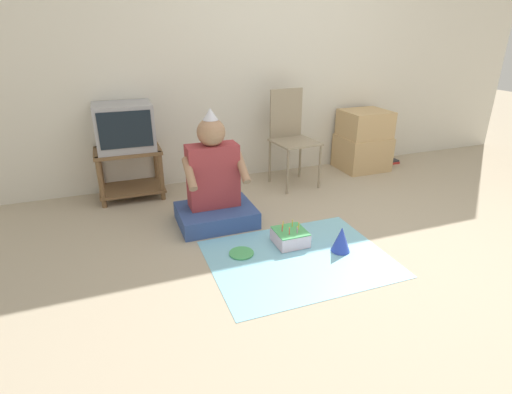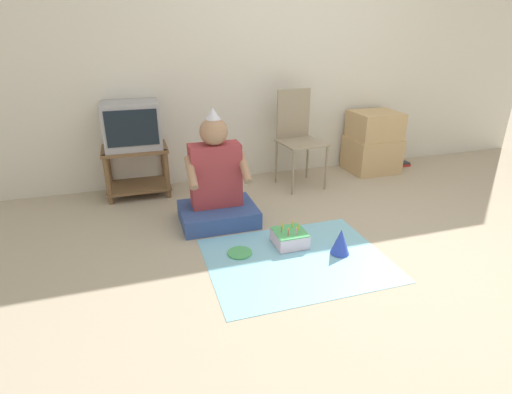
# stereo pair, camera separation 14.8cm
# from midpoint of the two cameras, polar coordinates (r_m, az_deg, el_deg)

# --- Properties ---
(ground_plane) EXTENTS (16.00, 16.00, 0.00)m
(ground_plane) POSITION_cam_midpoint_polar(r_m,az_deg,el_deg) (2.95, 18.68, -8.78)
(ground_plane) COLOR tan
(wall_back) EXTENTS (6.40, 0.06, 2.55)m
(wall_back) POSITION_cam_midpoint_polar(r_m,az_deg,el_deg) (4.30, 4.74, 20.03)
(wall_back) COLOR beige
(wall_back) RESTS_ON ground_plane
(tv_stand) EXTENTS (0.59, 0.41, 0.47)m
(tv_stand) POSITION_cam_midpoint_polar(r_m,az_deg,el_deg) (3.94, -15.64, 4.18)
(tv_stand) COLOR brown
(tv_stand) RESTS_ON ground_plane
(tv) EXTENTS (0.50, 0.40, 0.42)m
(tv) POSITION_cam_midpoint_polar(r_m,az_deg,el_deg) (3.84, -16.28, 9.82)
(tv) COLOR #99999E
(tv) RESTS_ON tv_stand
(folding_chair) EXTENTS (0.44, 0.44, 0.95)m
(folding_chair) POSITION_cam_midpoint_polar(r_m,az_deg,el_deg) (4.04, 7.03, 9.15)
(folding_chair) COLOR gray
(folding_chair) RESTS_ON ground_plane
(cardboard_box_stack) EXTENTS (0.52, 0.47, 0.66)m
(cardboard_box_stack) POSITION_cam_midpoint_polar(r_m,az_deg,el_deg) (4.66, 17.23, 7.42)
(cardboard_box_stack) COLOR tan
(cardboard_box_stack) RESTS_ON ground_plane
(book_pile) EXTENTS (0.20, 0.12, 0.04)m
(book_pile) POSITION_cam_midpoint_polar(r_m,az_deg,el_deg) (5.02, 20.80, 4.41)
(book_pile) COLOR #B72D28
(book_pile) RESTS_ON ground_plane
(person_seated) EXTENTS (0.61, 0.48, 0.94)m
(person_seated) POSITION_cam_midpoint_polar(r_m,az_deg,el_deg) (3.25, -4.36, 1.44)
(person_seated) COLOR #334C8C
(person_seated) RESTS_ON ground_plane
(party_cloth) EXTENTS (1.24, 0.96, 0.01)m
(party_cloth) POSITION_cam_midpoint_polar(r_m,az_deg,el_deg) (2.84, 7.33, -8.86)
(party_cloth) COLOR #7FC6E0
(party_cloth) RESTS_ON ground_plane
(birthday_cake) EXTENTS (0.23, 0.23, 0.17)m
(birthday_cake) POSITION_cam_midpoint_polar(r_m,az_deg,el_deg) (2.99, 6.26, -5.82)
(birthday_cake) COLOR silver
(birthday_cake) RESTS_ON party_cloth
(party_hat_blue) EXTENTS (0.14, 0.14, 0.19)m
(party_hat_blue) POSITION_cam_midpoint_polar(r_m,az_deg,el_deg) (2.92, 13.44, -6.21)
(party_hat_blue) COLOR blue
(party_hat_blue) RESTS_ON party_cloth
(paper_plate) EXTENTS (0.18, 0.18, 0.01)m
(paper_plate) POSITION_cam_midpoint_polar(r_m,az_deg,el_deg) (2.88, -0.86, -7.98)
(paper_plate) COLOR #4CB266
(paper_plate) RESTS_ON party_cloth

